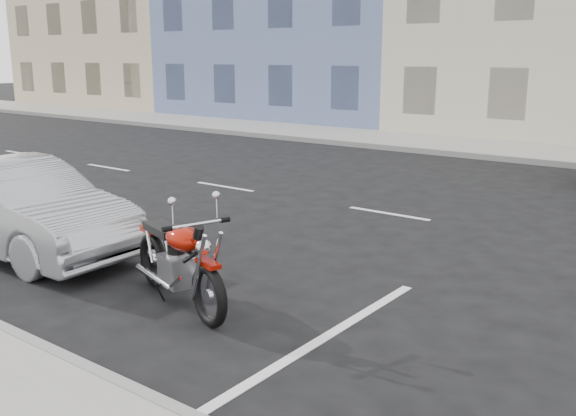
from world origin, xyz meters
name	(u,v)px	position (x,y,z in m)	size (l,w,h in m)	color
ground	(499,232)	(0.00, 0.00, 0.00)	(120.00, 120.00, 0.00)	black
sidewalk_far	(438,144)	(-5.00, 8.70, 0.07)	(80.00, 3.40, 0.15)	gray
curb_far	(413,150)	(-5.00, 7.00, 0.08)	(80.00, 0.12, 0.16)	gray
motorcycle	(210,283)	(-1.09, -5.51, 0.49)	(2.07, 0.95, 1.08)	black
sedan_silver	(18,208)	(-5.09, -5.27, 0.67)	(1.41, 4.04, 1.33)	#9A9CA1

